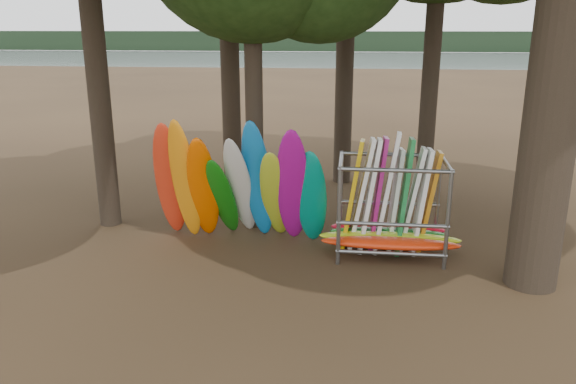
# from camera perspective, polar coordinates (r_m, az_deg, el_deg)

# --- Properties ---
(ground) EXTENTS (120.00, 120.00, 0.00)m
(ground) POSITION_cam_1_polar(r_m,az_deg,el_deg) (11.53, 2.67, -8.92)
(ground) COLOR #47331E
(ground) RESTS_ON ground
(lake) EXTENTS (160.00, 160.00, 0.00)m
(lake) POSITION_cam_1_polar(r_m,az_deg,el_deg) (70.57, 6.16, 12.36)
(lake) COLOR gray
(lake) RESTS_ON ground
(far_shore) EXTENTS (160.00, 4.00, 4.00)m
(far_shore) POSITION_cam_1_polar(r_m,az_deg,el_deg) (120.43, 6.48, 14.97)
(far_shore) COLOR black
(far_shore) RESTS_ON ground
(kayak_row) EXTENTS (4.15, 2.00, 3.13)m
(kayak_row) POSITION_cam_1_polar(r_m,az_deg,el_deg) (13.04, -4.72, 0.40)
(kayak_row) COLOR red
(kayak_row) RESTS_ON ground
(storage_rack) EXTENTS (3.15, 1.51, 2.77)m
(storage_rack) POSITION_cam_1_polar(r_m,az_deg,el_deg) (12.69, 10.35, -1.85)
(storage_rack) COLOR slate
(storage_rack) RESTS_ON ground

